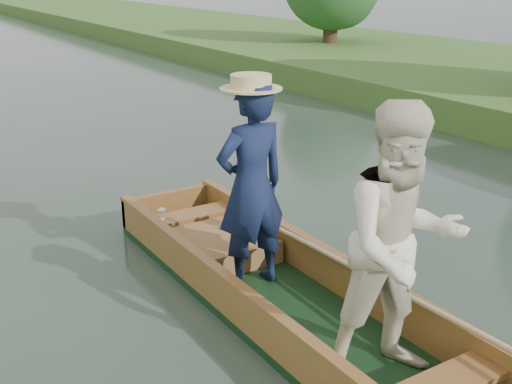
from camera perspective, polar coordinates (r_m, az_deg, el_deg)
ground at (r=5.54m, az=3.38°, el=-11.07°), size 120.00×120.00×0.00m
punt at (r=5.00m, az=5.86°, el=-4.99°), size 1.20×5.06×2.03m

